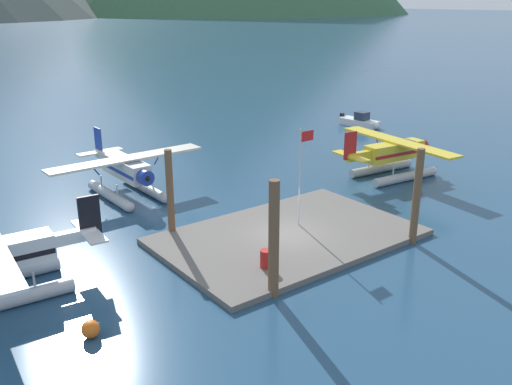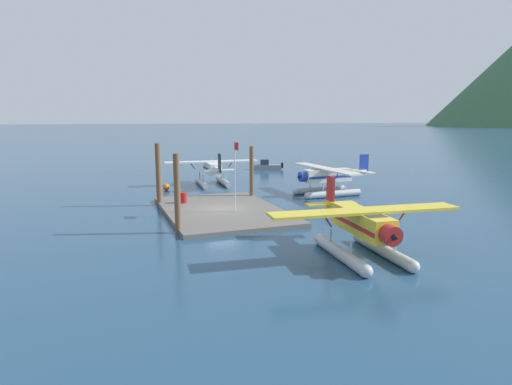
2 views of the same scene
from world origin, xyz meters
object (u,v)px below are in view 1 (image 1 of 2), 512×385
Objects in this scene: fuel_drum at (266,259)px; mooring_buoy at (90,329)px; seaplane_cream_bow_left at (126,173)px; boat_white_open_east at (360,122)px; seaplane_yellow_stbd_fwd at (394,156)px; flagpole at (302,165)px.

mooring_buoy is at bearing -179.14° from fuel_drum.
mooring_buoy is 16.43m from seaplane_cream_bow_left.
seaplane_cream_bow_left is 28.56m from boat_white_open_east.
boat_white_open_east is (10.80, 13.19, -1.09)m from seaplane_yellow_stbd_fwd.
seaplane_yellow_stbd_fwd reaches higher than fuel_drum.
seaplane_cream_bow_left is at bearing 60.16° from mooring_buoy.
boat_white_open_east is at bearing 10.97° from seaplane_cream_bow_left.
seaplane_cream_bow_left reaches higher than fuel_drum.
fuel_drum is 17.90m from seaplane_yellow_stbd_fwd.
seaplane_cream_bow_left is (-0.49, 14.08, 0.84)m from fuel_drum.
seaplane_yellow_stbd_fwd is 18.89m from seaplane_cream_bow_left.
seaplane_cream_bow_left is (-17.22, 7.76, 0.00)m from seaplane_yellow_stbd_fwd.
seaplane_yellow_stbd_fwd is (11.87, 3.27, -2.16)m from flagpole.
fuel_drum is 0.08× the size of seaplane_cream_bow_left.
mooring_buoy is 0.07× the size of seaplane_yellow_stbd_fwd.
seaplane_cream_bow_left is 2.13× the size of boat_white_open_east.
seaplane_cream_bow_left is (8.15, 14.21, 1.22)m from mooring_buoy.
mooring_buoy is at bearing -151.50° from boat_white_open_east.
boat_white_open_east is (28.02, 5.43, -1.09)m from seaplane_cream_bow_left.
mooring_buoy is at bearing -166.72° from flagpole.
flagpole is 6.22× the size of fuel_drum.
fuel_drum is 8.66m from mooring_buoy.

